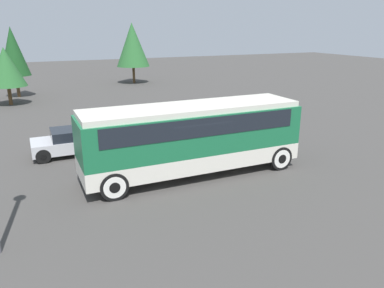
% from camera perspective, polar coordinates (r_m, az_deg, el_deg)
% --- Properties ---
extents(ground_plane, '(120.00, 120.00, 0.00)m').
position_cam_1_polar(ground_plane, '(16.15, 0.00, -4.58)').
color(ground_plane, '#423F3D').
extents(tour_bus, '(9.27, 2.52, 3.01)m').
position_cam_1_polar(tour_bus, '(15.59, 0.32, 1.65)').
color(tour_bus, silver).
rests_on(tour_bus, ground_plane).
extents(parked_car_near, '(4.32, 1.91, 1.37)m').
position_cam_1_polar(parked_car_near, '(24.55, 1.81, 4.82)').
color(parked_car_near, black).
rests_on(parked_car_near, ground_plane).
extents(parked_car_mid, '(4.76, 1.86, 1.30)m').
position_cam_1_polar(parked_car_mid, '(19.39, -16.53, 0.56)').
color(parked_car_mid, '#BCBCC1').
rests_on(parked_car_mid, ground_plane).
extents(tree_left, '(2.54, 2.54, 6.08)m').
position_cam_1_polar(tree_left, '(36.95, -25.62, 12.59)').
color(tree_left, brown).
rests_on(tree_left, ground_plane).
extents(tree_center, '(3.57, 3.57, 6.48)m').
position_cam_1_polar(tree_center, '(42.59, -9.06, 14.71)').
color(tree_center, brown).
rests_on(tree_center, ground_plane).
extents(tree_right, '(2.89, 2.89, 4.55)m').
position_cam_1_polar(tree_right, '(33.38, -26.52, 10.46)').
color(tree_right, brown).
rests_on(tree_right, ground_plane).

